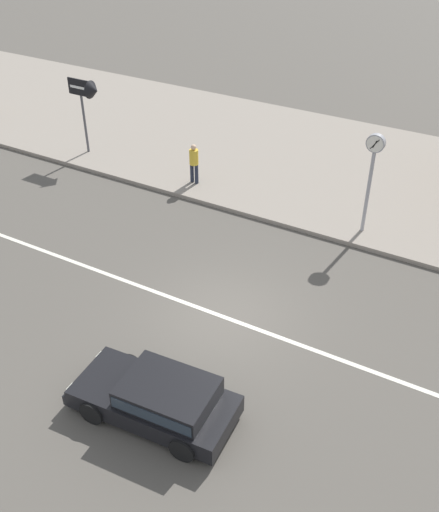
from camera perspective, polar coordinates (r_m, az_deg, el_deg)
The scene contains 7 objects.
ground_plane at distance 16.74m, azimuth 0.30°, elevation -5.79°, with size 160.00×160.00×0.00m, color #544F47.
lane_centre_stripe at distance 16.74m, azimuth 0.30°, elevation -5.78°, with size 50.40×0.14×0.01m, color silver.
kerb_strip at distance 24.60m, azimuth 11.94°, elevation 7.96°, with size 68.00×10.00×0.15m, color gray.
hatchback_black_1 at distance 13.90m, azimuth -5.77°, elevation -13.27°, with size 3.95×1.99×1.10m.
street_clock at distance 19.47m, azimuth 14.39°, elevation 8.67°, with size 0.59×0.22×3.44m.
arrow_signboard at distance 24.80m, azimuth -12.20°, elevation 14.91°, with size 1.45×0.71×3.11m.
pedestrian_by_shop at distance 22.65m, azimuth -2.45°, elevation 9.04°, with size 0.34×0.34×1.56m.
Camera 1 is at (6.15, -11.11, 10.90)m, focal length 42.00 mm.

